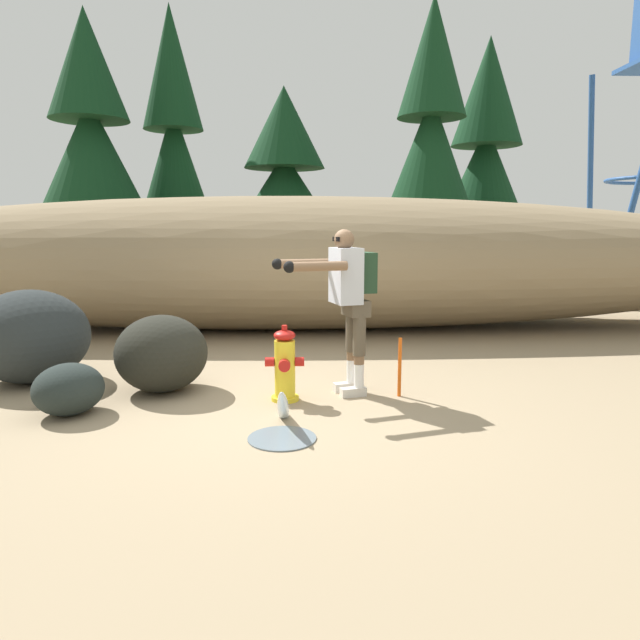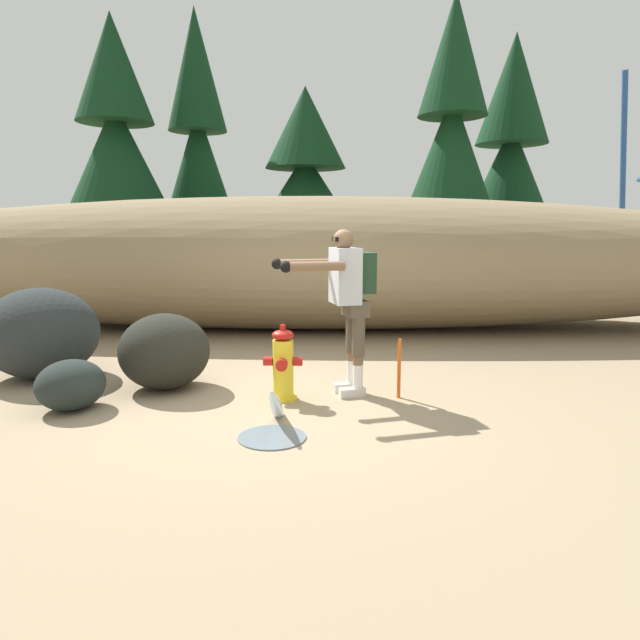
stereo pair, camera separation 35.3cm
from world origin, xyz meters
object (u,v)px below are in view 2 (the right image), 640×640
at_px(boulder_large, 164,351).
at_px(survey_stake, 399,368).
at_px(utility_worker, 347,291).
at_px(boulder_mid, 41,333).
at_px(boulder_small, 71,385).
at_px(fire_hydrant, 283,366).

relative_size(boulder_large, survey_stake, 1.57).
xyz_separation_m(utility_worker, survey_stake, (0.53, -0.10, -0.76)).
bearing_deg(utility_worker, boulder_mid, -26.41).
height_order(boulder_small, survey_stake, survey_stake).
relative_size(fire_hydrant, survey_stake, 1.25).
height_order(utility_worker, boulder_small, utility_worker).
relative_size(utility_worker, boulder_mid, 1.32).
xyz_separation_m(fire_hydrant, utility_worker, (0.62, 0.19, 0.71)).
bearing_deg(boulder_small, survey_stake, 8.23).
bearing_deg(boulder_mid, fire_hydrant, -15.71).
height_order(fire_hydrant, boulder_small, fire_hydrant).
height_order(utility_worker, boulder_large, utility_worker).
height_order(fire_hydrant, utility_worker, utility_worker).
relative_size(boulder_mid, boulder_small, 1.94).
relative_size(boulder_large, boulder_small, 1.45).
bearing_deg(fire_hydrant, utility_worker, 16.92).
distance_m(boulder_large, boulder_small, 1.00).
xyz_separation_m(boulder_large, survey_stake, (2.43, -0.27, -0.10)).
xyz_separation_m(boulder_large, boulder_mid, (-1.52, 0.42, 0.11)).
height_order(boulder_large, boulder_mid, boulder_mid).
distance_m(fire_hydrant, utility_worker, 0.97).
relative_size(utility_worker, boulder_large, 1.77).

